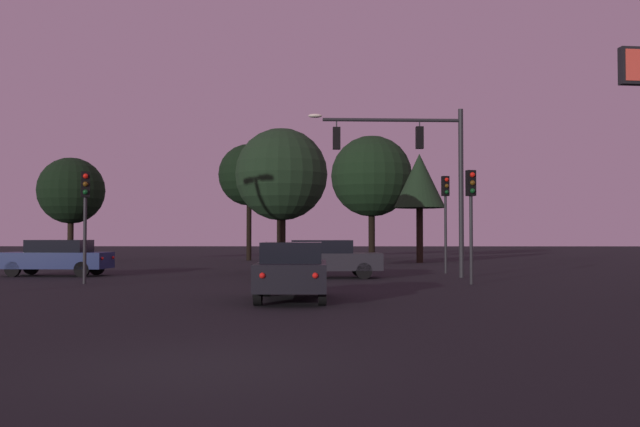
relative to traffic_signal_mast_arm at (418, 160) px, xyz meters
The scene contains 13 objects.
ground_plane 8.66m from the traffic_signal_mast_arm, 135.40° to the left, with size 168.00×168.00×0.00m, color black.
traffic_signal_mast_arm is the anchor object (origin of this frame).
traffic_light_corner_left 4.07m from the traffic_signal_mast_arm, 63.41° to the left, with size 0.36×0.38×4.39m.
traffic_light_corner_right 12.92m from the traffic_signal_mast_arm, 162.41° to the right, with size 0.37×0.39×3.95m.
traffic_light_median 4.58m from the traffic_signal_mast_arm, 70.64° to the right, with size 0.35×0.38×3.98m.
car_nearside_lane 11.79m from the traffic_signal_mast_arm, 114.03° to the right, with size 1.81×4.08×1.52m.
car_crossing_left 5.49m from the traffic_signal_mast_arm, behind, with size 4.64×2.15×1.52m.
car_crossing_right 15.65m from the traffic_signal_mast_arm, behind, with size 4.59×2.02×1.52m.
tree_behind_sign 16.33m from the traffic_signal_mast_arm, 82.58° to the left, with size 3.26×3.26×6.91m.
tree_left_far 22.34m from the traffic_signal_mast_arm, 91.47° to the left, with size 5.85×5.85×8.93m.
tree_center_horizon 22.28m from the traffic_signal_mast_arm, 114.39° to the left, with size 4.28×4.28×8.08m.
tree_right_cluster 7.57m from the traffic_signal_mast_arm, 140.79° to the left, with size 4.38×4.38×6.80m.
tree_lot_edge 27.37m from the traffic_signal_mast_arm, 139.26° to the left, with size 4.39×4.39×6.89m.
Camera 1 is at (1.63, -9.13, 1.68)m, focal length 39.67 mm.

